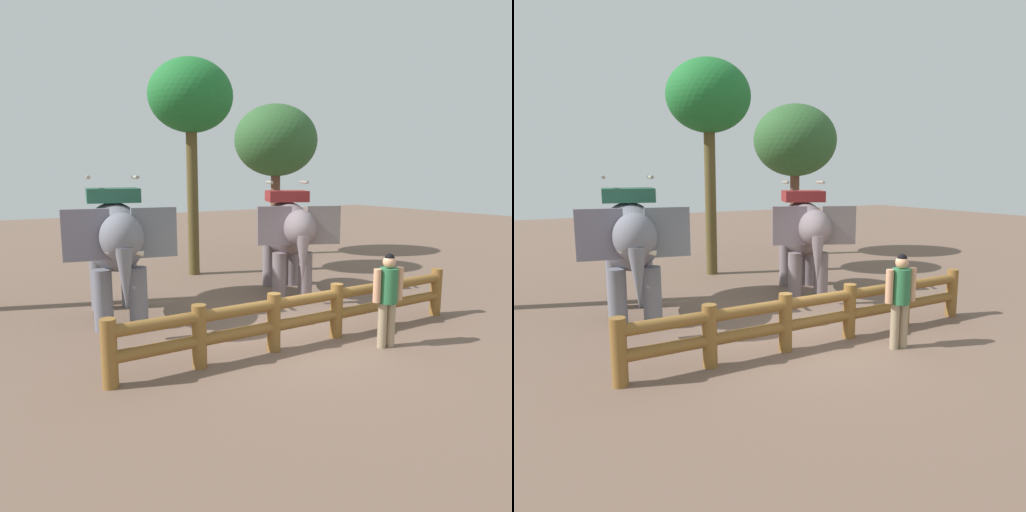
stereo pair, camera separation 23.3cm
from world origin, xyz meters
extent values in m
plane|color=brown|center=(0.00, 0.00, 0.00)|extent=(60.00, 60.00, 0.00)
cylinder|color=brown|center=(-3.61, -0.13, 0.53)|extent=(0.24, 0.24, 1.05)
cylinder|color=brown|center=(-2.17, -0.14, 0.53)|extent=(0.24, 0.24, 1.05)
cylinder|color=brown|center=(-0.72, -0.15, 0.53)|extent=(0.24, 0.24, 1.05)
cylinder|color=brown|center=(0.72, -0.16, 0.53)|extent=(0.24, 0.24, 1.05)
cylinder|color=brown|center=(2.17, -0.18, 0.53)|extent=(0.24, 0.24, 1.05)
cylinder|color=brown|center=(3.61, -0.19, 0.53)|extent=(0.24, 0.24, 1.05)
cylinder|color=brown|center=(0.00, -0.16, 0.45)|extent=(7.22, 0.26, 0.20)
cylinder|color=brown|center=(0.00, -0.16, 0.85)|extent=(7.22, 0.26, 0.20)
cylinder|color=slate|center=(-2.30, 2.46, 0.62)|extent=(0.37, 0.37, 1.25)
cylinder|color=slate|center=(-2.97, 2.60, 0.62)|extent=(0.37, 0.37, 1.25)
cylinder|color=slate|center=(-1.96, 4.12, 0.62)|extent=(0.37, 0.37, 1.25)
cylinder|color=slate|center=(-2.64, 4.25, 0.62)|extent=(0.37, 0.37, 1.25)
ellipsoid|color=slate|center=(-2.47, 3.36, 1.80)|extent=(1.78, 3.00, 1.46)
ellipsoid|color=slate|center=(-2.80, 1.73, 1.98)|extent=(0.97, 1.08, 0.89)
cube|color=slate|center=(-2.18, 1.72, 2.03)|extent=(0.84, 0.29, 0.94)
cube|color=slate|center=(-3.37, 1.96, 2.03)|extent=(0.84, 0.29, 0.94)
cone|color=slate|center=(-2.86, 1.40, 1.27)|extent=(0.33, 0.33, 1.15)
cone|color=beige|center=(-2.68, 1.46, 1.72)|extent=(0.39, 0.18, 0.16)
cone|color=beige|center=(-3.01, 1.53, 1.72)|extent=(0.39, 0.18, 0.16)
cube|color=#255C45|center=(-2.47, 3.36, 2.67)|extent=(1.23, 1.13, 0.29)
cylinder|color=#A59E8C|center=(-2.00, 3.26, 3.05)|extent=(0.24, 0.84, 0.07)
cylinder|color=#A59E8C|center=(-2.94, 3.45, 3.05)|extent=(0.24, 0.84, 0.07)
cylinder|color=slate|center=(2.00, 2.48, 0.60)|extent=(0.36, 0.36, 1.19)
cylinder|color=slate|center=(1.41, 2.75, 0.60)|extent=(0.36, 0.36, 1.19)
cylinder|color=slate|center=(2.66, 3.95, 0.60)|extent=(0.36, 0.36, 1.19)
cylinder|color=slate|center=(2.06, 4.22, 0.60)|extent=(0.36, 0.36, 1.19)
ellipsoid|color=slate|center=(2.03, 3.35, 1.71)|extent=(2.18, 2.93, 1.39)
ellipsoid|color=slate|center=(1.39, 1.90, 1.89)|extent=(1.06, 1.13, 0.85)
cube|color=slate|center=(1.96, 1.77, 1.94)|extent=(0.77, 0.43, 0.89)
cube|color=slate|center=(0.90, 2.24, 1.94)|extent=(0.77, 0.43, 0.89)
cone|color=slate|center=(1.26, 1.62, 1.21)|extent=(0.32, 0.32, 1.09)
cube|color=maroon|center=(2.03, 3.35, 2.55)|extent=(1.29, 1.23, 0.28)
cylinder|color=#A59E8C|center=(2.45, 3.16, 2.90)|extent=(0.39, 0.76, 0.07)
cylinder|color=#A59E8C|center=(1.62, 3.54, 2.90)|extent=(0.39, 0.76, 0.07)
cylinder|color=tan|center=(1.21, -1.08, 0.41)|extent=(0.16, 0.16, 0.83)
cylinder|color=tan|center=(1.03, -1.05, 0.41)|extent=(0.16, 0.16, 0.83)
cylinder|color=#2B6D41|center=(1.12, -1.07, 1.15)|extent=(0.39, 0.39, 0.63)
cylinder|color=tan|center=(1.36, -1.11, 1.16)|extent=(0.13, 0.13, 0.60)
cylinder|color=tan|center=(0.89, -1.02, 1.16)|extent=(0.13, 0.13, 0.60)
sphere|color=tan|center=(1.12, -1.07, 1.58)|extent=(0.23, 0.23, 0.23)
sphere|color=black|center=(1.12, -1.07, 1.64)|extent=(0.18, 0.18, 0.18)
cylinder|color=brown|center=(5.24, 8.58, 1.75)|extent=(0.36, 0.36, 3.50)
ellipsoid|color=#2E5B2D|center=(5.24, 8.58, 4.36)|extent=(3.15, 3.15, 2.68)
cylinder|color=brown|center=(0.93, 6.75, 2.36)|extent=(0.34, 0.34, 4.71)
ellipsoid|color=#1F6D2E|center=(0.93, 6.75, 5.41)|extent=(2.54, 2.54, 2.16)
camera|label=1|loc=(-5.37, -6.99, 3.11)|focal=34.11mm
camera|label=2|loc=(-5.17, -7.12, 3.11)|focal=34.11mm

